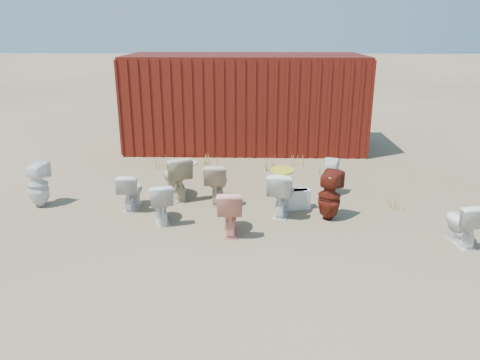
{
  "coord_description": "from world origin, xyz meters",
  "views": [
    {
      "loc": [
        0.22,
        -7.09,
        3.09
      ],
      "look_at": [
        0.0,
        0.6,
        0.55
      ],
      "focal_mm": 35.0,
      "sensor_mm": 36.0,
      "label": 1
    }
  ],
  "objects_px": {
    "toilet_back_beige_right": "(217,182)",
    "loose_tank": "(296,199)",
    "toilet_front_pink": "(230,211)",
    "toilet_front_e": "(462,223)",
    "toilet_back_beige_left": "(176,176)",
    "toilet_back_e": "(330,177)",
    "toilet_front_maroon": "(329,196)",
    "toilet_back_a": "(38,185)",
    "toilet_front_a": "(131,191)",
    "shipping_container": "(245,102)",
    "toilet_front_c": "(161,202)",
    "toilet_back_yellowlid": "(282,192)"
  },
  "relations": [
    {
      "from": "toilet_front_c",
      "to": "loose_tank",
      "type": "xyz_separation_m",
      "value": [
        2.27,
        0.62,
        -0.16
      ]
    },
    {
      "from": "toilet_back_a",
      "to": "toilet_back_yellowlid",
      "type": "relative_size",
      "value": 1.05
    },
    {
      "from": "toilet_back_beige_left",
      "to": "toilet_back_yellowlid",
      "type": "bearing_deg",
      "value": 133.17
    },
    {
      "from": "toilet_front_pink",
      "to": "toilet_front_maroon",
      "type": "xyz_separation_m",
      "value": [
        1.62,
        0.58,
        0.05
      ]
    },
    {
      "from": "toilet_front_maroon",
      "to": "loose_tank",
      "type": "distance_m",
      "value": 0.73
    },
    {
      "from": "toilet_front_a",
      "to": "toilet_back_beige_right",
      "type": "xyz_separation_m",
      "value": [
        1.48,
        0.38,
        0.05
      ]
    },
    {
      "from": "toilet_back_beige_left",
      "to": "loose_tank",
      "type": "xyz_separation_m",
      "value": [
        2.21,
        -0.53,
        -0.24
      ]
    },
    {
      "from": "toilet_front_a",
      "to": "toilet_back_a",
      "type": "xyz_separation_m",
      "value": [
        -1.68,
        0.04,
        0.08
      ]
    },
    {
      "from": "toilet_front_a",
      "to": "toilet_front_maroon",
      "type": "distance_m",
      "value": 3.44
    },
    {
      "from": "toilet_back_yellowlid",
      "to": "shipping_container",
      "type": "bearing_deg",
      "value": -69.23
    },
    {
      "from": "toilet_back_beige_right",
      "to": "loose_tank",
      "type": "bearing_deg",
      "value": 167.79
    },
    {
      "from": "toilet_front_e",
      "to": "toilet_front_c",
      "type": "bearing_deg",
      "value": -16.82
    },
    {
      "from": "toilet_front_pink",
      "to": "toilet_back_beige_left",
      "type": "bearing_deg",
      "value": -56.97
    },
    {
      "from": "toilet_back_beige_left",
      "to": "toilet_back_e",
      "type": "relative_size",
      "value": 1.18
    },
    {
      "from": "toilet_front_c",
      "to": "shipping_container",
      "type": "bearing_deg",
      "value": -120.78
    },
    {
      "from": "toilet_front_a",
      "to": "toilet_front_maroon",
      "type": "xyz_separation_m",
      "value": [
        3.42,
        -0.4,
        0.09
      ]
    },
    {
      "from": "toilet_front_a",
      "to": "loose_tank",
      "type": "height_order",
      "value": "toilet_front_a"
    },
    {
      "from": "toilet_front_pink",
      "to": "toilet_back_a",
      "type": "bearing_deg",
      "value": -18.5
    },
    {
      "from": "toilet_front_maroon",
      "to": "toilet_back_a",
      "type": "xyz_separation_m",
      "value": [
        -5.09,
        0.45,
        -0.01
      ]
    },
    {
      "from": "shipping_container",
      "to": "toilet_front_a",
      "type": "xyz_separation_m",
      "value": [
        -1.92,
        -4.58,
        -0.87
      ]
    },
    {
      "from": "toilet_front_c",
      "to": "toilet_back_beige_right",
      "type": "xyz_separation_m",
      "value": [
        0.85,
        0.95,
        0.04
      ]
    },
    {
      "from": "toilet_back_beige_right",
      "to": "loose_tank",
      "type": "relative_size",
      "value": 1.5
    },
    {
      "from": "toilet_front_c",
      "to": "toilet_back_beige_right",
      "type": "bearing_deg",
      "value": -148.55
    },
    {
      "from": "toilet_front_a",
      "to": "toilet_front_pink",
      "type": "xyz_separation_m",
      "value": [
        1.8,
        -0.98,
        0.03
      ]
    },
    {
      "from": "toilet_back_beige_right",
      "to": "loose_tank",
      "type": "height_order",
      "value": "toilet_back_beige_right"
    },
    {
      "from": "toilet_front_pink",
      "to": "toilet_front_e",
      "type": "relative_size",
      "value": 1.08
    },
    {
      "from": "toilet_back_beige_right",
      "to": "toilet_front_pink",
      "type": "bearing_deg",
      "value": 103.64
    },
    {
      "from": "toilet_back_a",
      "to": "toilet_front_c",
      "type": "bearing_deg",
      "value": -179.73
    },
    {
      "from": "toilet_front_maroon",
      "to": "toilet_front_e",
      "type": "height_order",
      "value": "toilet_front_maroon"
    },
    {
      "from": "toilet_front_maroon",
      "to": "toilet_back_beige_left",
      "type": "distance_m",
      "value": 2.89
    },
    {
      "from": "toilet_front_c",
      "to": "toilet_back_a",
      "type": "distance_m",
      "value": 2.39
    },
    {
      "from": "shipping_container",
      "to": "toilet_back_beige_right",
      "type": "xyz_separation_m",
      "value": [
        -0.44,
        -4.2,
        -0.82
      ]
    },
    {
      "from": "shipping_container",
      "to": "loose_tank",
      "type": "xyz_separation_m",
      "value": [
        0.98,
        -4.53,
        -1.02
      ]
    },
    {
      "from": "toilet_front_c",
      "to": "toilet_back_beige_left",
      "type": "distance_m",
      "value": 1.15
    },
    {
      "from": "toilet_back_beige_right",
      "to": "toilet_front_a",
      "type": "bearing_deg",
      "value": 15.01
    },
    {
      "from": "toilet_back_e",
      "to": "toilet_front_e",
      "type": "bearing_deg",
      "value": 143.49
    },
    {
      "from": "toilet_front_a",
      "to": "toilet_front_e",
      "type": "distance_m",
      "value": 5.39
    },
    {
      "from": "toilet_front_pink",
      "to": "toilet_back_e",
      "type": "distance_m",
      "value": 2.54
    },
    {
      "from": "toilet_back_beige_left",
      "to": "toilet_back_beige_right",
      "type": "height_order",
      "value": "toilet_back_beige_left"
    },
    {
      "from": "toilet_back_beige_left",
      "to": "loose_tank",
      "type": "bearing_deg",
      "value": 141.3
    },
    {
      "from": "toilet_front_e",
      "to": "toilet_back_beige_right",
      "type": "distance_m",
      "value": 4.1
    },
    {
      "from": "toilet_front_a",
      "to": "toilet_front_pink",
      "type": "distance_m",
      "value": 2.05
    },
    {
      "from": "toilet_back_beige_right",
      "to": "shipping_container",
      "type": "bearing_deg",
      "value": -95.28
    },
    {
      "from": "toilet_front_pink",
      "to": "toilet_back_e",
      "type": "height_order",
      "value": "toilet_front_pink"
    },
    {
      "from": "shipping_container",
      "to": "toilet_front_maroon",
      "type": "xyz_separation_m",
      "value": [
        1.49,
        -4.98,
        -0.78
      ]
    },
    {
      "from": "toilet_back_a",
      "to": "toilet_front_a",
      "type": "bearing_deg",
      "value": -166.33
    },
    {
      "from": "toilet_front_pink",
      "to": "toilet_back_yellowlid",
      "type": "distance_m",
      "value": 1.16
    },
    {
      "from": "toilet_front_c",
      "to": "loose_tank",
      "type": "relative_size",
      "value": 1.36
    },
    {
      "from": "toilet_back_a",
      "to": "toilet_front_maroon",
      "type": "bearing_deg",
      "value": -169.85
    },
    {
      "from": "toilet_back_beige_right",
      "to": "toilet_front_e",
      "type": "bearing_deg",
      "value": 156.82
    }
  ]
}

